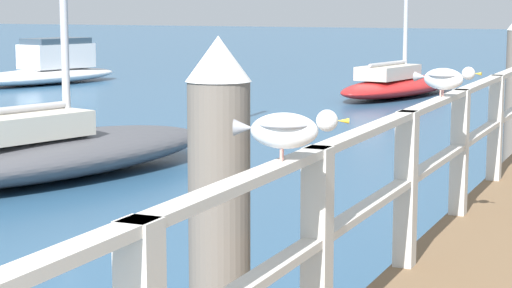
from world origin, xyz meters
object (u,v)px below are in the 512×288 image
seagull_background (445,78)px  dock_piling_near (220,256)px  seagull_foreground (286,129)px  boat_2 (48,149)px  boat_1 (47,69)px  boat_5 (398,83)px

seagull_background → dock_piling_near: bearing=-2.0°
seagull_foreground → seagull_background: size_ratio=0.98×
seagull_foreground → boat_2: size_ratio=0.07×
seagull_foreground → seagull_background: same height
boat_1 → boat_5: bearing=17.6°
boat_5 → seagull_background: bearing=-62.8°
boat_1 → boat_2: 14.02m
boat_1 → boat_5: boat_5 is taller
seagull_background → seagull_foreground: bearing=6.0°
boat_1 → boat_2: (8.32, -11.29, -0.04)m
boat_2 → boat_5: 11.85m
boat_1 → boat_2: bearing=-39.0°
boat_2 → boat_1: bearing=141.8°
seagull_background → boat_2: bearing=-112.2°
seagull_background → boat_1: size_ratio=0.09×
boat_1 → seagull_background: bearing=-31.2°
seagull_foreground → boat_5: 18.26m
seagull_foreground → boat_2: boat_2 is taller
boat_1 → boat_5: (9.52, 0.51, -0.09)m
dock_piling_near → boat_1: 21.73m
seagull_background → boat_2: size_ratio=0.07×
boat_1 → boat_5: size_ratio=0.82×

